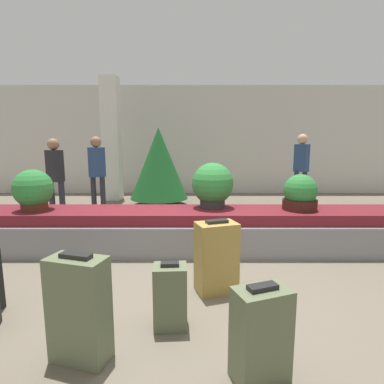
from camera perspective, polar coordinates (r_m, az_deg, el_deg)
ground_plane at (r=3.23m, az=-0.07°, el=-18.10°), size 18.00×18.00×0.00m
back_wall at (r=9.15m, az=0.10°, el=9.79°), size 18.00×0.06×3.20m
carousel at (r=4.27m, az=0.00°, el=-7.29°), size 6.65×0.91×0.57m
pillar at (r=8.30m, az=-14.88°, el=9.57°), size 0.44×0.44×3.20m
suitcase_0 at (r=2.56m, az=-4.00°, el=-19.19°), size 0.28×0.23×0.55m
suitcase_2 at (r=2.30m, az=-20.53°, el=-20.17°), size 0.44×0.31×0.77m
suitcase_3 at (r=3.07m, az=4.84°, el=-12.26°), size 0.45×0.37×0.74m
suitcase_4 at (r=2.10m, az=13.13°, el=-24.99°), size 0.39×0.32×0.64m
potted_plant_0 at (r=4.66m, az=-27.80°, el=0.28°), size 0.53×0.53×0.57m
potted_plant_1 at (r=4.30m, az=4.13°, el=1.27°), size 0.60×0.60×0.65m
potted_plant_2 at (r=4.42m, az=20.08°, el=-0.39°), size 0.47×0.47×0.50m
traveler_0 at (r=7.72m, az=20.28°, el=5.22°), size 0.34×0.36×1.73m
traveler_1 at (r=6.40m, az=-24.42°, el=3.45°), size 0.37×0.31×1.59m
traveler_2 at (r=6.75m, az=-17.45°, el=4.41°), size 0.37×0.33×1.65m
decorated_tree at (r=7.26m, az=-6.15°, el=5.43°), size 1.39×1.39×1.88m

